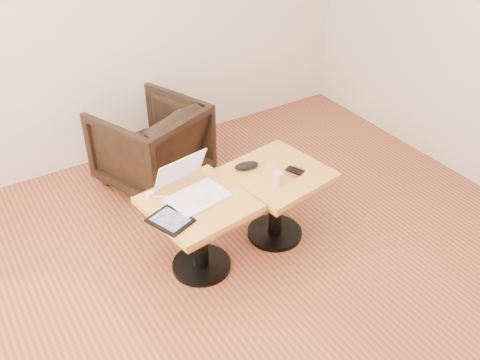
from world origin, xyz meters
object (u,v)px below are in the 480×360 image
side_table_right (277,188)px  striped_cup (277,179)px  side_table_left (199,219)px  armchair (151,144)px  laptop (192,189)px

side_table_right → striped_cup: (-0.10, -0.12, 0.18)m
side_table_left → striped_cup: striped_cup is taller
side_table_right → striped_cup: size_ratio=7.69×
side_table_left → armchair: (0.17, 1.13, -0.07)m
laptop → side_table_left: bearing=-101.6°
laptop → armchair: laptop is taller
striped_cup → armchair: armchair is taller
side_table_left → laptop: size_ratio=1.65×
laptop → armchair: (0.17, 1.05, -0.26)m
striped_cup → side_table_right: bearing=52.1°
side_table_right → armchair: 1.20m
side_table_right → striped_cup: striped_cup is taller
side_table_left → armchair: 1.14m
side_table_left → side_table_right: 0.61m
side_table_right → striped_cup: bearing=-137.0°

